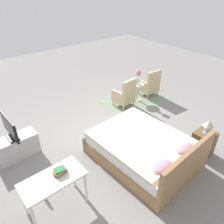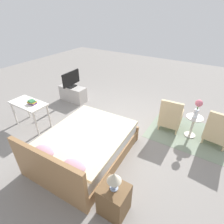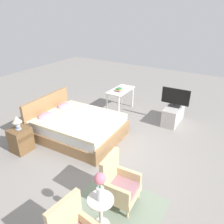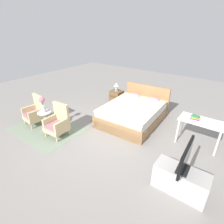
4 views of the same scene
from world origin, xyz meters
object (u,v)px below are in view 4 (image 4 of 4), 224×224
Objects in this scene: flower_vase at (42,103)px; bed at (134,112)px; armchair_by_window_left at (35,112)px; nightstand at (116,98)px; tv_stand at (180,180)px; book_stack at (195,117)px; vanity_desk at (201,124)px; side_table at (45,118)px; table_lamp at (116,86)px; tv_flatscreen at (186,158)px; armchair_by_window_right at (58,123)px.

bed is at bearing 47.80° from flower_vase.
bed is 2.44× the size of armchair_by_window_left.
nightstand reaches higher than tv_stand.
armchair_by_window_left is 0.96× the size of tv_stand.
bed is 9.43× the size of book_stack.
vanity_desk is (-0.09, 1.74, 0.36)m from tv_stand.
tv_stand is (3.96, 0.14, -0.61)m from flower_vase.
armchair_by_window_left is (-2.42, -2.02, 0.09)m from bed.
side_table is 1.20× the size of flower_vase.
table_lamp is 0.32× the size of vanity_desk.
tv_flatscreen is at bearing 2.01° from flower_vase.
armchair_by_window_left reaches higher than side_table.
bed reaches higher than armchair_by_window_left.
vanity_desk is at bearing 22.78° from armchair_by_window_left.
tv_flatscreen is 3.31× the size of book_stack.
tv_flatscreen reaches higher than armchair_by_window_right.
tv_stand is (3.39, 0.12, -0.12)m from armchair_by_window_right.
book_stack is (3.05, -0.88, 0.48)m from nightstand.
nightstand is at bearing 141.71° from tv_flatscreen.
bed is 2.85× the size of tv_flatscreen.
flower_vase is at bearing -103.64° from table_lamp.
armchair_by_window_left is 0.74m from flower_vase.
armchair_by_window_left is 4.52m from tv_stand.
side_table is at bearing -177.56° from armchair_by_window_right.
flower_vase is 2.82m from table_lamp.
table_lamp is at bearing 76.36° from side_table.
book_stack is (4.27, 1.83, 0.39)m from armchair_by_window_left.
armchair_by_window_right is (1.12, 0.00, 0.00)m from armchair_by_window_left.
table_lamp is at bearing 165.02° from vanity_desk.
bed reaches higher than side_table.
tv_stand is 0.92× the size of vanity_desk.
tv_flatscreen is (3.40, 0.12, 0.41)m from armchair_by_window_right.
vanity_desk is at bearing -4.65° from bed.
tv_flatscreen is at bearing 1.82° from tv_stand.
table_lamp is at bearing 149.80° from bed.
flower_vase is at bearing -132.20° from bed.
side_table is 0.60× the size of tv_stand.
tv_stand is 1.78m from vanity_desk.
tv_stand is (3.29, -2.60, -0.54)m from table_lamp.
bed is 1.38m from nightstand.
bed is 2.40m from armchair_by_window_right.
vanity_desk is (3.20, -0.86, 0.33)m from nightstand.
bed is 3.15m from armchair_by_window_left.
flower_vase reaches higher than book_stack.
table_lamp is (-1.19, 0.69, 0.50)m from bed.
flower_vase is at bearing -103.64° from nightstand.
tv_stand is 1.22× the size of tv_flatscreen.
book_stack is (3.05, -0.88, -0.03)m from table_lamp.
armchair_by_window_left is 0.88× the size of vanity_desk.
flower_vase is 3.96m from tv_flatscreen.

